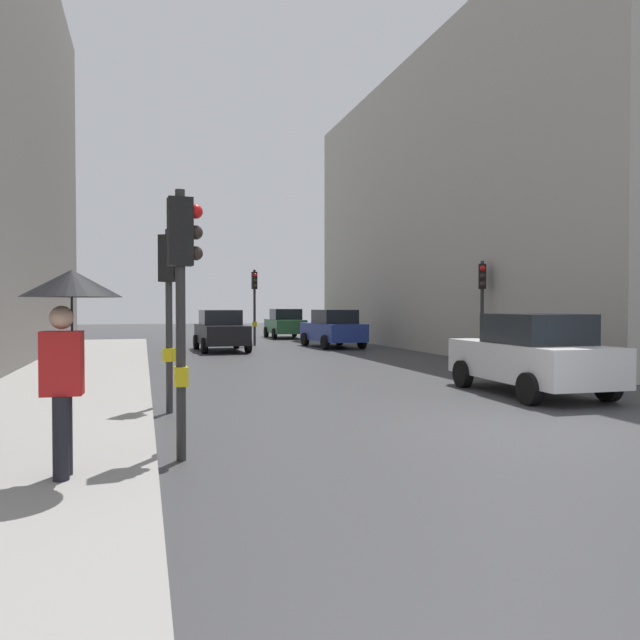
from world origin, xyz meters
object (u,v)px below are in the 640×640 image
(car_dark_suv, at_px, (221,330))
(car_blue_van, at_px, (333,329))
(traffic_light_near_right, at_px, (170,287))
(traffic_light_near_left, at_px, (182,274))
(traffic_light_mid_street, at_px, (482,293))
(traffic_light_far_median, at_px, (255,293))
(car_white_compact, at_px, (531,354))
(car_green_estate, at_px, (285,323))
(pedestrian_with_umbrella, at_px, (69,314))

(car_dark_suv, height_order, car_blue_van, same)
(traffic_light_near_right, xyz_separation_m, traffic_light_near_left, (0.00, -3.49, 0.04))
(traffic_light_near_right, relative_size, traffic_light_near_left, 0.98)
(traffic_light_near_right, bearing_deg, traffic_light_near_left, -89.95)
(traffic_light_mid_street, distance_m, traffic_light_near_right, 12.52)
(traffic_light_far_median, distance_m, car_white_compact, 18.18)
(car_blue_van, relative_size, car_green_estate, 1.02)
(car_green_estate, distance_m, pedestrian_with_umbrella, 30.52)
(traffic_light_near_right, xyz_separation_m, car_blue_van, (8.08, 15.90, -1.40))
(traffic_light_mid_street, distance_m, car_dark_suv, 11.41)
(pedestrian_with_umbrella, bearing_deg, car_white_compact, 27.94)
(traffic_light_far_median, relative_size, car_green_estate, 0.87)
(car_dark_suv, height_order, car_green_estate, same)
(car_green_estate, bearing_deg, car_white_compact, -90.27)
(traffic_light_far_median, height_order, car_dark_suv, traffic_light_far_median)
(car_white_compact, bearing_deg, traffic_light_far_median, 99.27)
(traffic_light_mid_street, xyz_separation_m, car_blue_van, (-2.40, 9.05, -1.50))
(car_dark_suv, distance_m, car_white_compact, 15.71)
(traffic_light_far_median, bearing_deg, traffic_light_mid_street, -62.92)
(traffic_light_mid_street, relative_size, car_white_compact, 0.81)
(pedestrian_with_umbrella, bearing_deg, traffic_light_mid_street, 44.19)
(traffic_light_mid_street, relative_size, car_green_estate, 0.81)
(traffic_light_mid_street, xyz_separation_m, car_dark_suv, (-7.73, 8.27, -1.50))
(traffic_light_near_left, distance_m, car_blue_van, 21.06)
(traffic_light_near_right, height_order, car_blue_van, traffic_light_near_right)
(traffic_light_mid_street, relative_size, pedestrian_with_umbrella, 1.61)
(car_dark_suv, height_order, car_white_compact, same)
(traffic_light_far_median, xyz_separation_m, car_dark_suv, (-2.00, -2.95, -1.67))
(traffic_light_near_right, xyz_separation_m, pedestrian_with_umbrella, (-1.20, -4.51, -0.44))
(traffic_light_near_left, bearing_deg, car_dark_suv, 81.59)
(pedestrian_with_umbrella, bearing_deg, traffic_light_near_right, 75.09)
(traffic_light_far_median, bearing_deg, car_blue_van, -32.96)
(pedestrian_with_umbrella, bearing_deg, car_blue_van, 65.54)
(traffic_light_near_left, xyz_separation_m, pedestrian_with_umbrella, (-1.20, -1.02, -0.48))
(traffic_light_mid_street, bearing_deg, car_green_estate, 98.63)
(traffic_light_far_median, bearing_deg, car_white_compact, -80.73)
(traffic_light_mid_street, relative_size, car_blue_van, 0.80)
(traffic_light_far_median, relative_size, car_blue_van, 0.85)
(car_blue_van, xyz_separation_m, car_green_estate, (-0.30, 8.74, 0.00))
(car_blue_van, bearing_deg, pedestrian_with_umbrella, -114.46)
(car_dark_suv, bearing_deg, traffic_light_mid_street, -46.93)
(car_dark_suv, distance_m, car_green_estate, 10.77)
(traffic_light_far_median, height_order, car_blue_van, traffic_light_far_median)
(car_dark_suv, xyz_separation_m, car_blue_van, (5.33, 0.79, 0.00))
(car_dark_suv, height_order, pedestrian_with_umbrella, pedestrian_with_umbrella)
(car_white_compact, bearing_deg, traffic_light_mid_street, 67.08)
(traffic_light_near_left, bearing_deg, traffic_light_near_right, 90.05)
(traffic_light_mid_street, xyz_separation_m, car_white_compact, (-2.81, -6.66, -1.50))
(traffic_light_far_median, height_order, traffic_light_near_left, traffic_light_far_median)
(traffic_light_near_right, distance_m, car_blue_van, 17.89)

